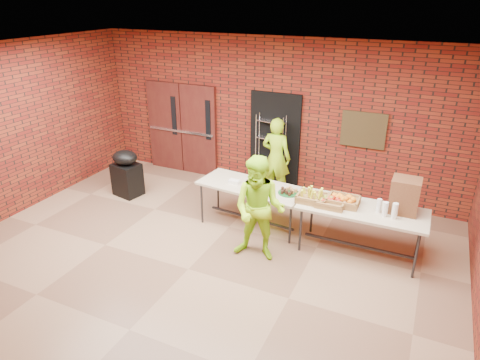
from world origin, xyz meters
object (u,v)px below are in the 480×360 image
at_px(table_right, 362,212).
at_px(coffee_dispenser, 405,196).
at_px(wire_rack, 270,153).
at_px(volunteer_woman, 276,158).
at_px(covered_grill, 127,173).
at_px(table_left, 252,189).
at_px(volunteer_man, 259,209).

height_order(table_right, coffee_dispenser, coffee_dispenser).
height_order(wire_rack, volunteer_woman, volunteer_woman).
height_order(coffee_dispenser, covered_grill, coffee_dispenser).
bearing_deg(volunteer_woman, table_left, 94.01).
bearing_deg(wire_rack, volunteer_man, -61.26).
height_order(wire_rack, coffee_dispenser, wire_rack).
bearing_deg(table_right, volunteer_woman, 142.98).
bearing_deg(volunteer_woman, table_right, 145.09).
bearing_deg(covered_grill, volunteer_man, -4.72).
relative_size(table_right, volunteer_man, 1.16).
distance_m(wire_rack, table_left, 1.63).
bearing_deg(coffee_dispenser, volunteer_woman, 152.43).
xyz_separation_m(table_right, volunteer_man, (-1.45, -0.79, 0.11)).
relative_size(table_right, covered_grill, 2.04).
height_order(table_right, covered_grill, covered_grill).
bearing_deg(volunteer_man, wire_rack, 102.64).
distance_m(coffee_dispenser, volunteer_woman, 2.95).
height_order(table_left, volunteer_man, volunteer_man).
distance_m(table_right, volunteer_woman, 2.53).
distance_m(wire_rack, table_right, 2.84).
distance_m(table_right, volunteer_man, 1.65).
relative_size(wire_rack, covered_grill, 1.68).
bearing_deg(coffee_dispenser, volunteer_man, -154.99).
bearing_deg(wire_rack, covered_grill, -138.49).
bearing_deg(wire_rack, coffee_dispenser, -18.02).
bearing_deg(covered_grill, coffee_dispenser, 11.00).
height_order(wire_rack, table_right, wire_rack).
relative_size(covered_grill, volunteer_woman, 0.59).
bearing_deg(volunteer_man, coffee_dispenser, 20.14).
bearing_deg(table_left, volunteer_man, -54.63).
relative_size(wire_rack, volunteer_man, 0.96).
bearing_deg(wire_rack, table_left, -69.27).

